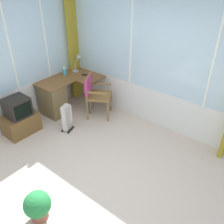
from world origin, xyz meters
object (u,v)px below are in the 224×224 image
object	(u,v)px
wooden_armchair	(93,91)
potted_plant	(38,205)
tv_remote	(85,75)
desk_lamp	(79,60)
tv_on_stand	(20,118)
space_heater	(67,117)
spray_bottle	(64,71)
desk	(55,97)

from	to	relation	value
wooden_armchair	potted_plant	xyz separation A→B (m)	(-2.36, -1.14, -0.36)
tv_remote	wooden_armchair	world-z (taller)	wooden_armchair
wooden_armchair	potted_plant	distance (m)	2.64
tv_remote	potted_plant	distance (m)	3.09
wooden_armchair	potted_plant	bearing A→B (deg)	-154.17
desk_lamp	tv_on_stand	world-z (taller)	desk_lamp
tv_remote	space_heater	bearing A→B (deg)	172.25
tv_remote	spray_bottle	world-z (taller)	spray_bottle
tv_remote	potted_plant	xyz separation A→B (m)	(-2.60, -1.60, -0.51)
tv_on_stand	potted_plant	distance (m)	2.08
tv_on_stand	potted_plant	bearing A→B (deg)	-118.28
potted_plant	tv_on_stand	bearing A→B (deg)	61.72
tv_on_stand	tv_remote	bearing A→B (deg)	-8.23
spray_bottle	tv_on_stand	bearing A→B (deg)	-174.03
spray_bottle	potted_plant	bearing A→B (deg)	-139.78
desk	potted_plant	xyz separation A→B (m)	(-1.89, -1.84, -0.16)
spray_bottle	potted_plant	distance (m)	3.11
desk_lamp	tv_remote	xyz separation A→B (m)	(-0.10, -0.28, -0.25)
desk_lamp	desk	bearing A→B (deg)	-177.91
spray_bottle	potted_plant	world-z (taller)	spray_bottle
space_heater	spray_bottle	bearing A→B (deg)	47.59
tv_on_stand	potted_plant	size ratio (longest dim) A/B	1.72
desk	potted_plant	size ratio (longest dim) A/B	2.89
potted_plant	spray_bottle	bearing A→B (deg)	40.22
desk_lamp	spray_bottle	distance (m)	0.41
desk	space_heater	bearing A→B (deg)	-112.57
tv_on_stand	desk	bearing A→B (deg)	0.88
desk	tv_on_stand	distance (m)	0.90
tv_remote	tv_on_stand	world-z (taller)	tv_on_stand
desk	spray_bottle	xyz separation A→B (m)	(0.44, 0.13, 0.44)
desk_lamp	tv_remote	distance (m)	0.39
tv_on_stand	spray_bottle	bearing A→B (deg)	5.97
desk_lamp	potted_plant	distance (m)	3.37
desk	space_heater	distance (m)	0.72
desk	tv_remote	distance (m)	0.83
tv_on_stand	space_heater	distance (m)	0.90
potted_plant	wooden_armchair	bearing A→B (deg)	25.83
wooden_armchair	space_heater	world-z (taller)	wooden_armchair
spray_bottle	space_heater	xyz separation A→B (m)	(-0.72, -0.79, -0.55)
space_heater	potted_plant	xyz separation A→B (m)	(-1.61, -1.18, -0.05)
tv_on_stand	space_heater	xyz separation A→B (m)	(0.63, -0.64, -0.05)
desk	desk_lamp	distance (m)	1.00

